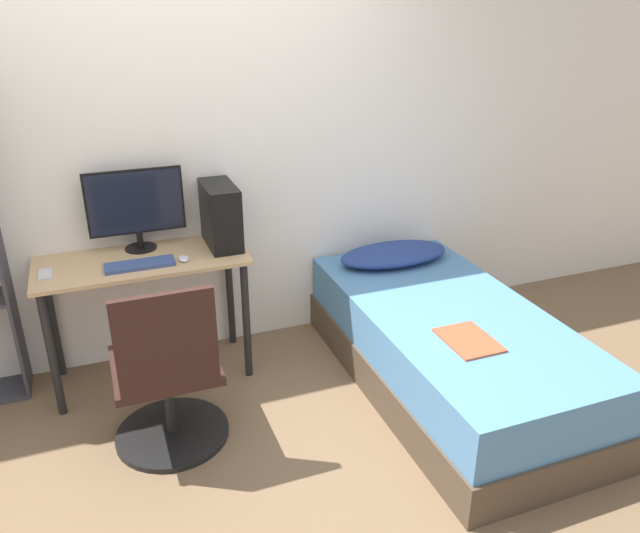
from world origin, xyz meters
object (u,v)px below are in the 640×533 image
(office_chair, at_px, (168,386))
(pc_tower, at_px, (221,215))
(bed, at_px, (448,349))
(monitor, at_px, (136,206))
(keyboard, at_px, (140,265))

(office_chair, bearing_deg, pc_tower, 57.63)
(bed, relative_size, monitor, 3.65)
(office_chair, height_order, bed, office_chair)
(office_chair, relative_size, bed, 0.47)
(bed, relative_size, pc_tower, 5.28)
(office_chair, xyz_separation_m, monitor, (0.01, 0.83, 0.67))
(monitor, bearing_deg, keyboard, -97.43)
(office_chair, xyz_separation_m, pc_tower, (0.46, 0.72, 0.59))
(office_chair, distance_m, pc_tower, 1.04)
(bed, height_order, pc_tower, pc_tower)
(bed, bearing_deg, office_chair, 178.26)
(bed, distance_m, pc_tower, 1.51)
(office_chair, height_order, monitor, monitor)
(monitor, bearing_deg, pc_tower, -12.93)
(office_chair, distance_m, monitor, 1.06)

